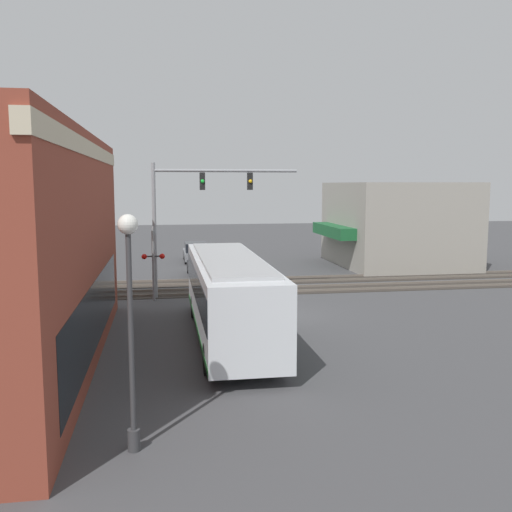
# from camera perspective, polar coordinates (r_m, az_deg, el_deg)

# --- Properties ---
(ground_plane) EXTENTS (120.00, 120.00, 0.00)m
(ground_plane) POSITION_cam_1_polar(r_m,az_deg,el_deg) (26.19, 2.54, -5.94)
(ground_plane) COLOR #424244
(shop_building) EXTENTS (10.12, 9.69, 6.07)m
(shop_building) POSITION_cam_1_polar(r_m,az_deg,el_deg) (43.31, 13.81, 3.12)
(shop_building) COLOR gray
(shop_building) RESTS_ON ground
(city_bus) EXTENTS (11.76, 2.59, 3.22)m
(city_bus) POSITION_cam_1_polar(r_m,az_deg,el_deg) (21.93, -2.71, -3.77)
(city_bus) COLOR silver
(city_bus) RESTS_ON ground
(traffic_signal_gantry) EXTENTS (0.42, 7.62, 7.05)m
(traffic_signal_gantry) POSITION_cam_1_polar(r_m,az_deg,el_deg) (29.98, -6.16, 5.58)
(traffic_signal_gantry) COLOR gray
(traffic_signal_gantry) RESTS_ON ground
(crossing_signal) EXTENTS (1.41, 1.18, 3.81)m
(crossing_signal) POSITION_cam_1_polar(r_m,az_deg,el_deg) (29.46, -10.24, -0.04)
(crossing_signal) COLOR gray
(crossing_signal) RESTS_ON ground
(streetlamp) EXTENTS (0.44, 0.44, 5.31)m
(streetlamp) POSITION_cam_1_polar(r_m,az_deg,el_deg) (12.76, -12.46, -5.59)
(streetlamp) COLOR #38383A
(streetlamp) RESTS_ON ground
(rail_track_near) EXTENTS (2.60, 60.00, 0.15)m
(rail_track_near) POSITION_cam_1_polar(r_m,az_deg,el_deg) (31.95, 0.33, -3.48)
(rail_track_near) COLOR #332D28
(rail_track_near) RESTS_ON ground
(rail_track_far) EXTENTS (2.60, 60.00, 0.15)m
(rail_track_far) POSITION_cam_1_polar(r_m,az_deg,el_deg) (35.06, -0.55, -2.53)
(rail_track_far) COLOR #332D28
(rail_track_far) RESTS_ON ground
(parked_car_black) EXTENTS (4.66, 1.82, 1.42)m
(parked_car_black) POSITION_cam_1_polar(r_m,az_deg,el_deg) (37.01, -5.40, -1.05)
(parked_car_black) COLOR black
(parked_car_black) RESTS_ON ground
(parked_car_grey) EXTENTS (4.52, 1.82, 1.50)m
(parked_car_grey) POSITION_cam_1_polar(r_m,az_deg,el_deg) (44.28, -6.05, 0.34)
(parked_car_grey) COLOR slate
(parked_car_grey) RESTS_ON ground
(pedestrian_near_bus) EXTENTS (0.34, 0.34, 1.70)m
(pedestrian_near_bus) POSITION_cam_1_polar(r_m,az_deg,el_deg) (22.85, 1.64, -5.65)
(pedestrian_near_bus) COLOR black
(pedestrian_near_bus) RESTS_ON ground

